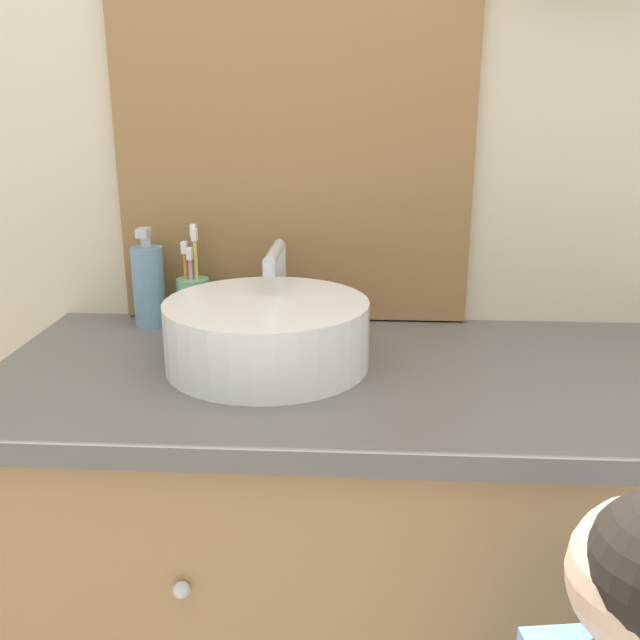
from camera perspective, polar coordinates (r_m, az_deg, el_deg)
The scene contains 5 objects.
wall_back at distance 1.40m, azimuth 7.29°, elevation 20.45°, with size 3.20×0.18×2.50m.
vanity_counter at distance 1.36m, azimuth 5.57°, elevation -19.53°, with size 1.33×0.58×0.78m.
sink_basin at distance 1.18m, azimuth -4.19°, elevation -0.92°, with size 0.34×0.39×0.18m.
toothbrush_holder at distance 1.39m, azimuth -10.08°, elevation 1.70°, with size 0.06×0.06×0.20m.
soap_dispenser at distance 1.41m, azimuth -13.54°, elevation 2.74°, with size 0.06×0.06×0.19m.
Camera 1 is at (-0.06, -0.78, 1.21)m, focal length 40.00 mm.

